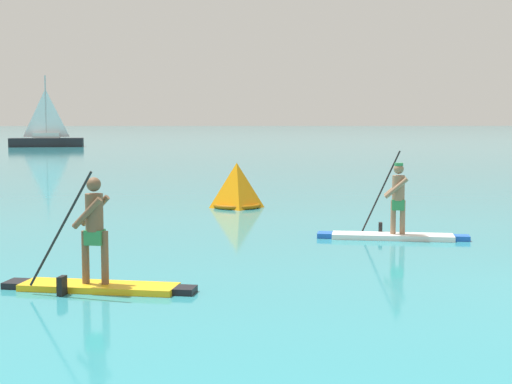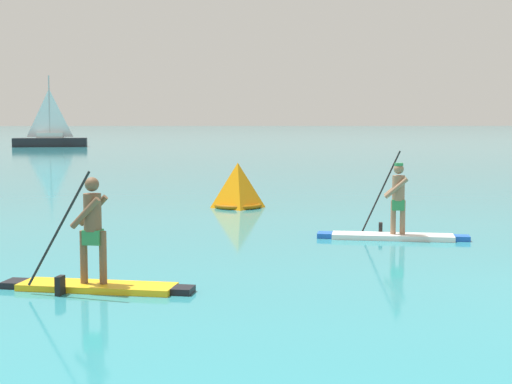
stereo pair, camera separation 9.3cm
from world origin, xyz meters
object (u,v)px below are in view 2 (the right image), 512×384
at_px(paddleboarder_near_left, 94,264).
at_px(paddleboarder_mid_center, 393,223).
at_px(sailboat_left_horizon, 50,139).
at_px(race_marker_buoy, 238,188).

xyz_separation_m(paddleboarder_near_left, paddleboarder_mid_center, (5.35, 4.70, -0.05)).
xyz_separation_m(paddleboarder_mid_center, sailboat_left_horizon, (-19.66, 51.26, 0.37)).
bearing_deg(race_marker_buoy, paddleboarder_mid_center, -60.19).
bearing_deg(paddleboarder_near_left, sailboat_left_horizon, -64.53).
relative_size(paddleboarder_mid_center, sailboat_left_horizon, 0.50).
bearing_deg(sailboat_left_horizon, race_marker_buoy, -78.49).
height_order(paddleboarder_near_left, race_marker_buoy, paddleboarder_near_left).
bearing_deg(paddleboarder_near_left, race_marker_buoy, -90.18).
height_order(race_marker_buoy, sailboat_left_horizon, sailboat_left_horizon).
distance_m(paddleboarder_near_left, race_marker_buoy, 10.62).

